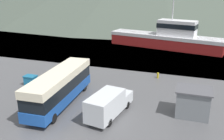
{
  "coord_description": "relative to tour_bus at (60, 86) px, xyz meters",
  "views": [
    {
      "loc": [
        10.0,
        -13.16,
        11.46
      ],
      "look_at": [
        0.97,
        13.41,
        2.0
      ],
      "focal_mm": 40.0,
      "sensor_mm": 36.0,
      "label": 1
    }
  ],
  "objects": [
    {
      "name": "water_surface",
      "position": [
        2.44,
        132.46,
        -1.91
      ],
      "size": [
        240.0,
        240.0,
        0.0
      ],
      "primitive_type": "plane",
      "color": "#3D5160",
      "rests_on": "ground"
    },
    {
      "name": "tour_bus",
      "position": [
        0.0,
        0.0,
        0.0
      ],
      "size": [
        3.09,
        10.81,
        3.41
      ],
      "rotation": [
        0.0,
        0.0,
        0.06
      ],
      "color": "#194799",
      "rests_on": "ground"
    },
    {
      "name": "mooring_bollard",
      "position": [
        8.25,
        10.63,
        -1.48
      ],
      "size": [
        0.28,
        0.28,
        0.79
      ],
      "color": "#B29919",
      "rests_on": "ground"
    },
    {
      "name": "storage_bin",
      "position": [
        -6.04,
        3.25,
        -1.3
      ],
      "size": [
        1.48,
        1.09,
        1.2
      ],
      "color": "teal",
      "rests_on": "ground"
    },
    {
      "name": "delivery_van",
      "position": [
        5.5,
        -0.92,
        -0.65
      ],
      "size": [
        2.92,
        6.33,
        2.37
      ],
      "rotation": [
        0.0,
        0.0,
        -0.15
      ],
      "color": "silver",
      "rests_on": "ground"
    },
    {
      "name": "fishing_boat",
      "position": [
        7.26,
        28.13,
        0.12
      ],
      "size": [
        22.29,
        8.39,
        10.71
      ],
      "rotation": [
        0.0,
        0.0,
        1.37
      ],
      "color": "maroon",
      "rests_on": "water_surface"
    },
    {
      "name": "dock_kiosk",
      "position": [
        12.81,
        1.72,
        -0.57
      ],
      "size": [
        3.2,
        2.63,
        2.65
      ],
      "color": "slate",
      "rests_on": "ground"
    }
  ]
}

